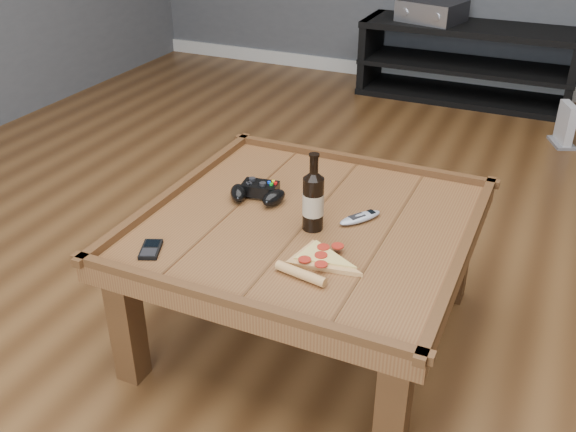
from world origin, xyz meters
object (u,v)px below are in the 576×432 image
at_px(media_console, 466,63).
at_px(game_console, 565,126).
at_px(game_controller, 258,192).
at_px(av_receiver, 432,11).
at_px(coffee_table, 308,237).
at_px(beer_bottle, 313,199).
at_px(smartphone, 151,249).
at_px(pizza_slice, 318,261).
at_px(remote_control, 360,218).

height_order(media_console, game_console, media_console).
height_order(game_controller, av_receiver, av_receiver).
distance_m(coffee_table, game_controller, 0.23).
relative_size(beer_bottle, av_receiver, 0.55).
xyz_separation_m(coffee_table, beer_bottle, (0.03, -0.04, 0.16)).
bearing_deg(av_receiver, game_controller, -73.51).
height_order(smartphone, game_console, smartphone).
distance_m(beer_bottle, game_console, 2.34).
relative_size(coffee_table, game_controller, 4.94).
bearing_deg(av_receiver, beer_bottle, -68.63).
distance_m(coffee_table, pizza_slice, 0.26).
height_order(media_console, remote_control, media_console).
relative_size(game_controller, av_receiver, 0.46).
bearing_deg(game_controller, media_console, 77.46).
bearing_deg(pizza_slice, media_console, 102.60).
height_order(smartphone, av_receiver, av_receiver).
bearing_deg(pizza_slice, coffee_table, 129.75).
bearing_deg(game_controller, smartphone, -116.22).
distance_m(game_controller, remote_control, 0.36).
bearing_deg(smartphone, pizza_slice, -6.23).
bearing_deg(coffee_table, pizza_slice, -60.51).
xyz_separation_m(game_controller, game_console, (0.90, 2.10, -0.37)).
bearing_deg(game_console, coffee_table, -130.42).
bearing_deg(pizza_slice, remote_control, 94.39).
distance_m(pizza_slice, game_console, 2.47).
xyz_separation_m(beer_bottle, av_receiver, (-0.30, 2.78, 0.02)).
height_order(media_console, smartphone, media_console).
distance_m(beer_bottle, smartphone, 0.50).
relative_size(smartphone, remote_control, 0.73).
bearing_deg(media_console, game_controller, -94.45).
relative_size(beer_bottle, game_controller, 1.20).
height_order(coffee_table, game_console, coffee_table).
bearing_deg(smartphone, av_receiver, 65.56).
distance_m(beer_bottle, pizza_slice, 0.22).
height_order(pizza_slice, av_receiver, av_receiver).
xyz_separation_m(pizza_slice, av_receiver, (-0.39, 2.96, 0.11)).
height_order(game_controller, game_console, game_controller).
xyz_separation_m(game_controller, smartphone, (-0.14, -0.42, -0.02)).
xyz_separation_m(coffee_table, remote_control, (0.15, 0.07, 0.07)).
bearing_deg(game_console, smartphone, -135.10).
distance_m(beer_bottle, remote_control, 0.18).
height_order(beer_bottle, smartphone, beer_bottle).
relative_size(media_console, smartphone, 12.43).
bearing_deg(beer_bottle, coffee_table, 130.10).
height_order(coffee_table, beer_bottle, beer_bottle).
bearing_deg(smartphone, coffee_table, 22.73).
bearing_deg(av_receiver, smartphone, -76.22).
relative_size(media_console, av_receiver, 3.07).
xyz_separation_m(smartphone, game_console, (1.04, 2.52, -0.35)).
relative_size(remote_control, av_receiver, 0.34).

